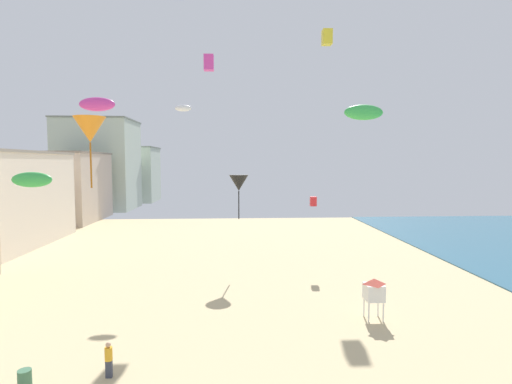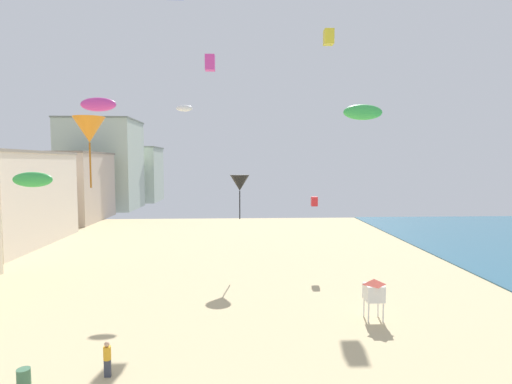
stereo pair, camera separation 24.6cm
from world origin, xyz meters
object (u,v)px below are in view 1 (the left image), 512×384
Objects in this scene: beach_trash_bin at (25,380)px; kite_green_parafoil_2 at (364,112)px; kite_black_delta at (239,183)px; kite_red_box at (313,201)px; kite_yellow_box at (327,37)px; kite_magenta_parafoil at (97,104)px; kite_magenta_box at (209,63)px; kite_green_parafoil at (32,180)px; kite_orange_delta at (90,130)px; kite_white_parafoil at (183,108)px; kite_flyer at (109,358)px; lifeguard_stand at (374,290)px.

kite_green_parafoil_2 is at bearing 13.94° from beach_trash_bin.
kite_black_delta is 4.58× the size of kite_red_box.
kite_green_parafoil_2 is (-3.56, -24.15, -11.22)m from kite_yellow_box.
kite_magenta_box reaches higher than kite_magenta_parafoil.
kite_green_parafoil_2 is at bearing -34.49° from kite_magenta_parafoil.
kite_green_parafoil is (-12.57, -11.19, 0.80)m from kite_black_delta.
kite_magenta_parafoil reaches higher than kite_black_delta.
kite_yellow_box is at bearing 54.55° from kite_orange_delta.
kite_white_parafoil is at bearing 173.57° from kite_red_box.
kite_green_parafoil_2 reaches higher than kite_green_parafoil.
kite_yellow_box is at bearing 25.26° from kite_white_parafoil.
beach_trash_bin is 0.63× the size of kite_magenta_box.
beach_trash_bin is at bearing -124.41° from kite_yellow_box.
kite_yellow_box is at bearing 41.84° from kite_green_parafoil.
kite_red_box is at bearing 48.09° from kite_orange_delta.
beach_trash_bin is 21.23m from kite_magenta_parafoil.
kite_red_box is at bearing -109.73° from kite_yellow_box.
beach_trash_bin is 28.98m from kite_magenta_box.
kite_black_delta is at bearing 64.05° from beach_trash_bin.
kite_white_parafoil is at bearing 82.10° from kite_orange_delta.
kite_flyer is 17.08m from kite_green_parafoil_2.
kite_green_parafoil_2 is at bearing -91.96° from kite_red_box.
kite_orange_delta is (-14.40, -16.04, 5.22)m from kite_red_box.
lifeguard_stand is at bearing -46.73° from kite_white_parafoil.
kite_green_parafoil is at bearing -119.78° from kite_white_parafoil.
kite_white_parafoil reaches higher than kite_flyer.
kite_red_box is at bearing -10.24° from kite_magenta_box.
kite_red_box is 14.83m from kite_white_parafoil.
lifeguard_stand is 30.35m from kite_yellow_box.
lifeguard_stand is 0.64× the size of kite_black_delta.
kite_magenta_box reaches higher than kite_green_parafoil_2.
kite_red_box is (-1.29, 12.75, 4.24)m from lifeguard_stand.
kite_magenta_parafoil reaches higher than kite_green_parafoil.
kite_magenta_parafoil is 21.47m from kite_green_parafoil_2.
lifeguard_stand is 2.83× the size of beach_trash_bin.
kite_red_box is 0.37× the size of kite_green_parafoil.
kite_red_box is at bearing -6.43° from kite_white_parafoil.
kite_green_parafoil_2 is (-0.54, -15.71, 6.19)m from kite_red_box.
kite_red_box is 16.15m from kite_magenta_box.
kite_magenta_box reaches higher than kite_flyer.
kite_red_box is at bearing 30.99° from kite_green_parafoil.
kite_flyer is 10.81m from kite_orange_delta.
kite_black_delta is 17.08m from kite_green_parafoil_2.
kite_green_parafoil is 1.68× the size of kite_magenta_box.
kite_white_parafoil reaches higher than kite_magenta_parafoil.
kite_yellow_box is 0.47× the size of kite_orange_delta.
lifeguard_stand is 1.24× the size of kite_green_parafoil_2.
kite_orange_delta is (1.78, 3.55, 10.84)m from beach_trash_bin.
kite_black_delta is 1.95× the size of kite_green_parafoil_2.
kite_magenta_parafoil reaches higher than kite_green_parafoil_2.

